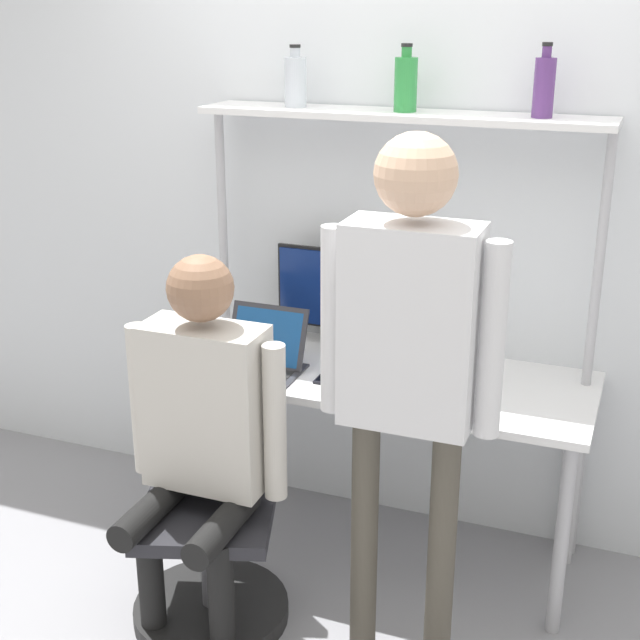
# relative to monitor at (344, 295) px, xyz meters

# --- Properties ---
(ground_plane) EXTENTS (12.00, 12.00, 0.00)m
(ground_plane) POSITION_rel_monitor_xyz_m (0.22, -0.53, -1.01)
(ground_plane) COLOR gray
(wall_back) EXTENTS (8.00, 0.06, 2.70)m
(wall_back) POSITION_rel_monitor_xyz_m (0.22, 0.16, 0.34)
(wall_back) COLOR silver
(wall_back) RESTS_ON ground_plane
(desk) EXTENTS (1.61, 0.64, 0.78)m
(desk) POSITION_rel_monitor_xyz_m (0.22, -0.19, -0.32)
(desk) COLOR white
(desk) RESTS_ON ground_plane
(shelf_unit) EXTENTS (1.52, 0.26, 1.74)m
(shelf_unit) POSITION_rel_monitor_xyz_m (0.22, -0.02, 0.45)
(shelf_unit) COLOR white
(shelf_unit) RESTS_ON ground_plane
(monitor) EXTENTS (0.57, 0.16, 0.42)m
(monitor) POSITION_rel_monitor_xyz_m (0.00, 0.00, 0.00)
(monitor) COLOR black
(monitor) RESTS_ON desk
(laptop) EXTENTS (0.31, 0.25, 0.24)m
(laptop) POSITION_rel_monitor_xyz_m (-0.22, -0.31, -0.17)
(laptop) COLOR #333338
(laptop) RESTS_ON desk
(cell_phone) EXTENTS (0.07, 0.15, 0.01)m
(cell_phone) POSITION_rel_monitor_xyz_m (0.05, -0.30, -0.23)
(cell_phone) COLOR black
(cell_phone) RESTS_ON desk
(office_chair) EXTENTS (0.58, 0.58, 0.90)m
(office_chair) POSITION_rel_monitor_xyz_m (-0.22, -0.79, -0.73)
(office_chair) COLOR black
(office_chair) RESTS_ON ground_plane
(person_seated) EXTENTS (0.58, 0.47, 1.36)m
(person_seated) POSITION_rel_monitor_xyz_m (-0.21, -0.83, -0.21)
(person_seated) COLOR black
(person_seated) RESTS_ON ground_plane
(person_standing) EXTENTS (0.57, 0.24, 1.78)m
(person_standing) POSITION_rel_monitor_xyz_m (0.48, -0.77, 0.14)
(person_standing) COLOR #4C473D
(person_standing) RESTS_ON ground_plane
(bottle_purple) EXTENTS (0.07, 0.07, 0.25)m
(bottle_purple) POSITION_rel_monitor_xyz_m (0.72, -0.02, 0.84)
(bottle_purple) COLOR #593372
(bottle_purple) RESTS_ON shelf_unit
(bottle_green) EXTENTS (0.08, 0.08, 0.24)m
(bottle_green) POSITION_rel_monitor_xyz_m (0.23, -0.02, 0.83)
(bottle_green) COLOR #2D8C3F
(bottle_green) RESTS_ON shelf_unit
(bottle_clear) EXTENTS (0.08, 0.08, 0.23)m
(bottle_clear) POSITION_rel_monitor_xyz_m (-0.20, -0.02, 0.83)
(bottle_clear) COLOR silver
(bottle_clear) RESTS_ON shelf_unit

